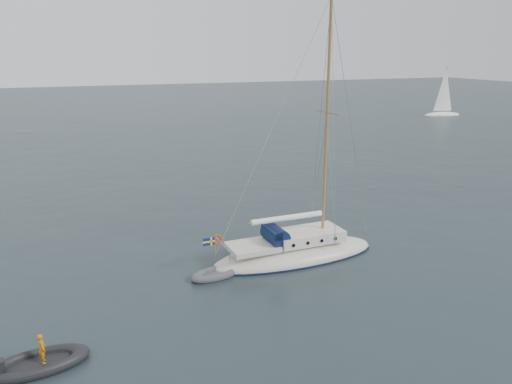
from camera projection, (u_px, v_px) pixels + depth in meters
name	position (u px, v px, depth m)	size (l,w,h in m)	color
ground	(239.00, 265.00, 26.64)	(300.00, 300.00, 0.00)	black
sailboat	(295.00, 240.00, 27.14)	(10.01, 3.00, 14.25)	beige
dinghy	(215.00, 274.00, 25.12)	(2.68, 1.21, 0.38)	#505156
rib	(38.00, 363.00, 17.90)	(3.62, 1.64, 1.33)	black
distant_yacht_b	(444.00, 93.00, 86.96)	(6.78, 3.62, 8.98)	white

